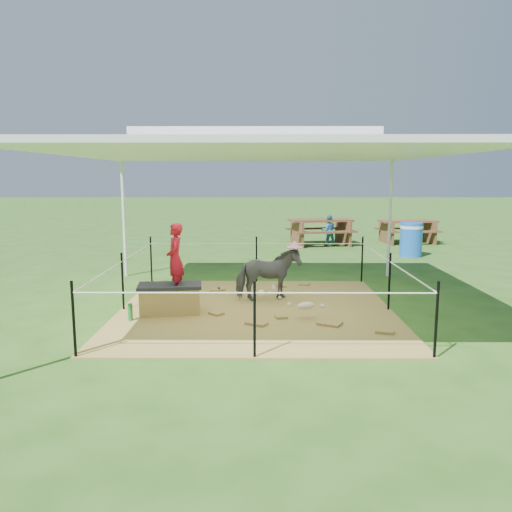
{
  "coord_description": "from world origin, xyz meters",
  "views": [
    {
      "loc": [
        0.05,
        -8.22,
        2.27
      ],
      "look_at": [
        0.0,
        0.6,
        0.85
      ],
      "focal_mm": 35.0,
      "sensor_mm": 36.0,
      "label": 1
    }
  ],
  "objects_px": {
    "green_bottle": "(130,312)",
    "trash_barrel": "(411,240)",
    "picnic_table_far": "(407,232)",
    "picnic_table_near": "(320,232)",
    "distant_person": "(328,231)",
    "pony": "(268,274)",
    "woman": "(175,253)",
    "foal": "(306,304)",
    "straw_bale": "(170,300)"
  },
  "relations": [
    {
      "from": "picnic_table_far",
      "to": "distant_person",
      "type": "relative_size",
      "value": 1.86
    },
    {
      "from": "woman",
      "to": "picnic_table_far",
      "type": "relative_size",
      "value": 0.62
    },
    {
      "from": "straw_bale",
      "to": "foal",
      "type": "bearing_deg",
      "value": -8.54
    },
    {
      "from": "trash_barrel",
      "to": "distant_person",
      "type": "xyz_separation_m",
      "value": [
        -2.05,
        2.13,
        0.02
      ]
    },
    {
      "from": "picnic_table_near",
      "to": "distant_person",
      "type": "relative_size",
      "value": 2.03
    },
    {
      "from": "trash_barrel",
      "to": "picnic_table_near",
      "type": "relative_size",
      "value": 0.47
    },
    {
      "from": "trash_barrel",
      "to": "green_bottle",
      "type": "bearing_deg",
      "value": -134.23
    },
    {
      "from": "pony",
      "to": "distant_person",
      "type": "xyz_separation_m",
      "value": [
        2.1,
        7.35,
        -0.01
      ]
    },
    {
      "from": "green_bottle",
      "to": "trash_barrel",
      "type": "height_order",
      "value": "trash_barrel"
    },
    {
      "from": "foal",
      "to": "green_bottle",
      "type": "bearing_deg",
      "value": 160.48
    },
    {
      "from": "straw_bale",
      "to": "green_bottle",
      "type": "bearing_deg",
      "value": -140.71
    },
    {
      "from": "green_bottle",
      "to": "foal",
      "type": "height_order",
      "value": "foal"
    },
    {
      "from": "distant_person",
      "to": "woman",
      "type": "bearing_deg",
      "value": 57.09
    },
    {
      "from": "trash_barrel",
      "to": "distant_person",
      "type": "bearing_deg",
      "value": 133.96
    },
    {
      "from": "green_bottle",
      "to": "distant_person",
      "type": "xyz_separation_m",
      "value": [
        4.28,
        8.63,
        0.34
      ]
    },
    {
      "from": "distant_person",
      "to": "straw_bale",
      "type": "bearing_deg",
      "value": 56.51
    },
    {
      "from": "green_bottle",
      "to": "picnic_table_far",
      "type": "distance_m",
      "value": 11.72
    },
    {
      "from": "green_bottle",
      "to": "picnic_table_near",
      "type": "distance_m",
      "value": 9.77
    },
    {
      "from": "straw_bale",
      "to": "picnic_table_near",
      "type": "relative_size",
      "value": 0.47
    },
    {
      "from": "woman",
      "to": "distant_person",
      "type": "distance_m",
      "value": 8.97
    },
    {
      "from": "pony",
      "to": "distant_person",
      "type": "bearing_deg",
      "value": -31.03
    },
    {
      "from": "trash_barrel",
      "to": "distant_person",
      "type": "height_order",
      "value": "distant_person"
    },
    {
      "from": "trash_barrel",
      "to": "distant_person",
      "type": "distance_m",
      "value": 2.96
    },
    {
      "from": "picnic_table_far",
      "to": "straw_bale",
      "type": "bearing_deg",
      "value": -131.97
    },
    {
      "from": "straw_bale",
      "to": "distant_person",
      "type": "distance_m",
      "value": 9.0
    },
    {
      "from": "straw_bale",
      "to": "green_bottle",
      "type": "relative_size",
      "value": 3.6
    },
    {
      "from": "woman",
      "to": "picnic_table_near",
      "type": "height_order",
      "value": "woman"
    },
    {
      "from": "trash_barrel",
      "to": "woman",
      "type": "bearing_deg",
      "value": -133.18
    },
    {
      "from": "pony",
      "to": "distant_person",
      "type": "distance_m",
      "value": 7.64
    },
    {
      "from": "straw_bale",
      "to": "picnic_table_far",
      "type": "height_order",
      "value": "picnic_table_far"
    },
    {
      "from": "straw_bale",
      "to": "green_bottle",
      "type": "height_order",
      "value": "straw_bale"
    },
    {
      "from": "woman",
      "to": "distant_person",
      "type": "relative_size",
      "value": 1.15
    },
    {
      "from": "straw_bale",
      "to": "pony",
      "type": "xyz_separation_m",
      "value": [
        1.63,
        0.83,
        0.27
      ]
    },
    {
      "from": "straw_bale",
      "to": "picnic_table_near",
      "type": "xyz_separation_m",
      "value": [
        3.5,
        8.44,
        0.18
      ]
    },
    {
      "from": "straw_bale",
      "to": "distant_person",
      "type": "xyz_separation_m",
      "value": [
        3.73,
        8.18,
        0.26
      ]
    },
    {
      "from": "green_bottle",
      "to": "distant_person",
      "type": "distance_m",
      "value": 9.64
    },
    {
      "from": "woman",
      "to": "green_bottle",
      "type": "relative_size",
      "value": 4.32
    },
    {
      "from": "straw_bale",
      "to": "woman",
      "type": "relative_size",
      "value": 0.83
    },
    {
      "from": "foal",
      "to": "straw_bale",
      "type": "bearing_deg",
      "value": 149.5
    },
    {
      "from": "foal",
      "to": "trash_barrel",
      "type": "bearing_deg",
      "value": 38.84
    },
    {
      "from": "pony",
      "to": "picnic_table_near",
      "type": "distance_m",
      "value": 7.83
    },
    {
      "from": "picnic_table_far",
      "to": "distant_person",
      "type": "distance_m",
      "value": 2.87
    },
    {
      "from": "foal",
      "to": "picnic_table_far",
      "type": "xyz_separation_m",
      "value": [
        4.3,
        9.24,
        0.12
      ]
    },
    {
      "from": "woman",
      "to": "foal",
      "type": "xyz_separation_m",
      "value": [
        2.11,
        -0.33,
        -0.77
      ]
    },
    {
      "from": "pony",
      "to": "trash_barrel",
      "type": "xyz_separation_m",
      "value": [
        4.16,
        5.22,
        -0.03
      ]
    },
    {
      "from": "woman",
      "to": "foal",
      "type": "relative_size",
      "value": 1.35
    },
    {
      "from": "woman",
      "to": "green_bottle",
      "type": "bearing_deg",
      "value": -62.43
    },
    {
      "from": "straw_bale",
      "to": "trash_barrel",
      "type": "relative_size",
      "value": 1.0
    },
    {
      "from": "straw_bale",
      "to": "trash_barrel",
      "type": "distance_m",
      "value": 8.38
    },
    {
      "from": "foal",
      "to": "picnic_table_far",
      "type": "height_order",
      "value": "picnic_table_far"
    }
  ]
}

